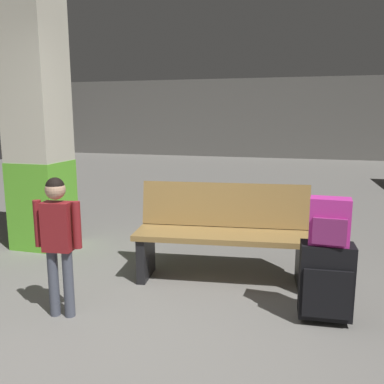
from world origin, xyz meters
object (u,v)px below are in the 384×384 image
structural_pillar (38,128)px  backpack_bright (330,222)px  suitcase (326,281)px  child (58,232)px  bench (223,233)px

structural_pillar → backpack_bright: (3.12, -1.05, -0.61)m
suitcase → child: bearing=-167.4°
bench → backpack_bright: 1.14m
bench → child: (-1.04, -1.05, 0.22)m
structural_pillar → suitcase: bearing=-18.6°
bench → suitcase: 1.10m
structural_pillar → suitcase: 3.46m
child → backpack_bright: bearing=12.6°
bench → child: child is taller
structural_pillar → backpack_bright: structural_pillar is taller
suitcase → child: (-1.94, -0.43, 0.34)m
suitcase → backpack_bright: backpack_bright is taller
backpack_bright → bench: bearing=145.4°
structural_pillar → child: bearing=-51.5°
bench → suitcase: (0.90, -0.62, -0.12)m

